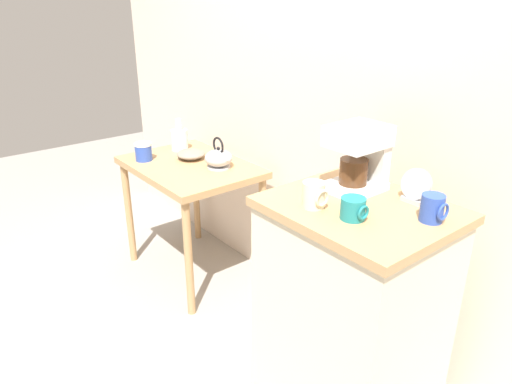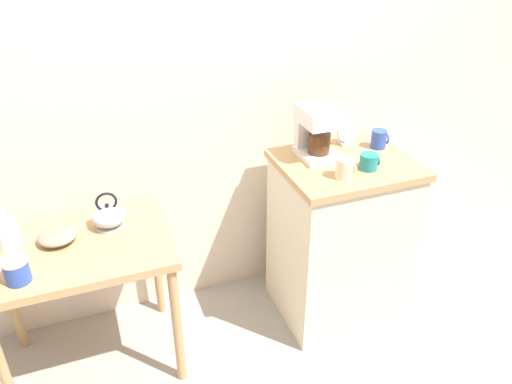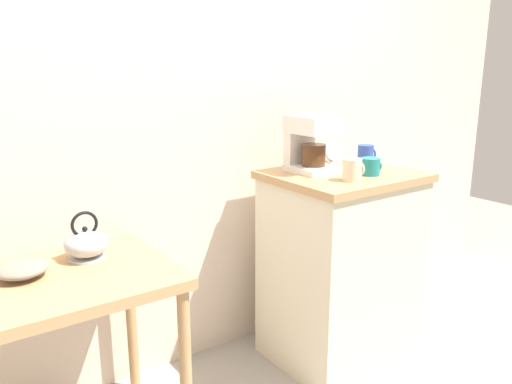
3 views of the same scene
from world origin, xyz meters
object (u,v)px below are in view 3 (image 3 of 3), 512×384
(mug_small_cream, at_px, (352,170))
(mug_dark_teal, at_px, (371,166))
(mug_blue, at_px, (366,154))
(table_clock, at_px, (333,153))
(bowl_stoneware, at_px, (21,269))
(coffee_maker, at_px, (309,141))
(teakettle, at_px, (87,244))

(mug_small_cream, bearing_deg, mug_dark_teal, 13.38)
(mug_blue, bearing_deg, table_clock, 144.18)
(bowl_stoneware, bearing_deg, coffee_maker, 0.28)
(mug_blue, bearing_deg, bowl_stoneware, 179.12)
(coffee_maker, distance_m, table_clock, 0.24)
(table_clock, bearing_deg, mug_small_cream, -121.33)
(coffee_maker, relative_size, mug_dark_teal, 2.77)
(bowl_stoneware, relative_size, mug_blue, 1.81)
(teakettle, distance_m, table_clock, 1.27)
(coffee_maker, bearing_deg, bowl_stoneware, -179.72)
(bowl_stoneware, bearing_deg, mug_small_cream, -11.25)
(bowl_stoneware, xyz_separation_m, mug_blue, (1.62, -0.02, 0.23))
(mug_small_cream, relative_size, table_clock, 0.74)
(mug_blue, bearing_deg, mug_dark_teal, -132.58)
(coffee_maker, relative_size, table_clock, 2.02)
(bowl_stoneware, distance_m, mug_dark_teal, 1.47)
(bowl_stoneware, bearing_deg, mug_blue, -0.88)
(mug_dark_teal, bearing_deg, mug_blue, 47.42)
(mug_dark_teal, bearing_deg, table_clock, 81.03)
(teakettle, xyz_separation_m, mug_dark_teal, (1.20, -0.26, 0.19))
(bowl_stoneware, relative_size, teakettle, 0.89)
(bowl_stoneware, relative_size, mug_dark_teal, 1.84)
(teakettle, bearing_deg, mug_blue, -2.85)
(teakettle, xyz_separation_m, mug_blue, (1.38, -0.07, 0.20))
(teakettle, relative_size, mug_blue, 2.02)
(mug_blue, xyz_separation_m, mug_dark_teal, (-0.18, -0.19, -0.01))
(teakettle, bearing_deg, mug_dark_teal, -12.33)
(teakettle, relative_size, mug_dark_teal, 2.07)
(coffee_maker, bearing_deg, mug_dark_teal, -52.92)
(bowl_stoneware, bearing_deg, mug_dark_teal, -8.66)
(coffee_maker, bearing_deg, table_clock, 16.71)
(coffee_maker, xyz_separation_m, mug_small_cream, (0.02, -0.26, -0.09))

